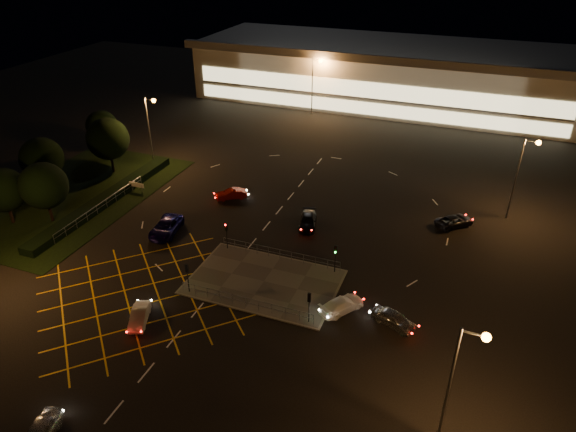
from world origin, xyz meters
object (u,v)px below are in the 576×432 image
(signal_sw, at_px, (187,272))
(car_east_grey, at_px, (455,221))
(car_approach_white, at_px, (342,305))
(signal_ne, at_px, (336,253))
(car_left_blue, at_px, (166,227))
(car_far_dkgrey, at_px, (308,221))
(signal_se, at_px, (309,302))
(signal_nw, at_px, (226,230))
(car_right_silver, at_px, (394,319))
(car_queue_white, at_px, (139,316))
(car_circ_red, at_px, (231,194))

(signal_sw, height_order, car_east_grey, signal_sw)
(car_approach_white, bearing_deg, signal_ne, -33.38)
(car_left_blue, xyz_separation_m, car_far_dkgrey, (14.44, 7.24, -0.11))
(signal_se, relative_size, signal_nw, 1.00)
(signal_se, bearing_deg, signal_sw, 0.00)
(car_left_blue, height_order, car_approach_white, car_left_blue)
(signal_ne, height_order, car_right_silver, signal_ne)
(car_right_silver, bearing_deg, signal_ne, 71.49)
(car_left_blue, bearing_deg, car_east_grey, 13.58)
(signal_ne, relative_size, car_queue_white, 0.83)
(signal_se, bearing_deg, signal_nw, -33.65)
(signal_se, height_order, signal_nw, same)
(car_approach_white, bearing_deg, car_right_silver, -149.25)
(signal_sw, relative_size, car_right_silver, 0.79)
(car_approach_white, bearing_deg, car_far_dkgrey, -25.40)
(car_left_blue, bearing_deg, car_right_silver, -22.92)
(car_circ_red, bearing_deg, signal_sw, -20.87)
(signal_nw, height_order, car_right_silver, signal_nw)
(car_queue_white, bearing_deg, signal_sw, 46.59)
(signal_nw, bearing_deg, car_far_dkgrey, 50.21)
(signal_se, xyz_separation_m, car_queue_white, (-13.94, -5.16, -1.74))
(signal_ne, bearing_deg, car_right_silver, -38.69)
(car_queue_white, bearing_deg, car_east_grey, 25.18)
(signal_nw, xyz_separation_m, car_circ_red, (-4.84, 10.70, -1.73))
(signal_sw, height_order, car_queue_white, signal_sw)
(signal_nw, xyz_separation_m, car_queue_white, (-1.94, -13.14, -1.74))
(signal_nw, relative_size, car_far_dkgrey, 0.69)
(signal_ne, relative_size, car_right_silver, 0.79)
(car_left_blue, relative_size, car_right_silver, 1.38)
(signal_ne, distance_m, car_left_blue, 20.04)
(car_approach_white, bearing_deg, car_queue_white, 59.79)
(car_circ_red, distance_m, car_east_grey, 27.37)
(car_queue_white, distance_m, car_circ_red, 24.02)
(car_far_dkgrey, relative_size, car_right_silver, 1.13)
(car_queue_white, relative_size, car_circ_red, 0.98)
(signal_sw, relative_size, car_circ_red, 0.81)
(car_queue_white, bearing_deg, signal_ne, 20.50)
(car_east_grey, bearing_deg, car_left_blue, 69.51)
(signal_nw, xyz_separation_m, car_right_silver, (18.98, -5.59, -1.69))
(signal_sw, distance_m, signal_nw, 7.99)
(car_queue_white, bearing_deg, car_far_dkgrey, 45.27)
(car_far_dkgrey, bearing_deg, car_east_grey, 6.79)
(signal_nw, bearing_deg, signal_se, -33.65)
(car_queue_white, xyz_separation_m, car_east_grey, (24.28, 26.98, 0.02))
(signal_ne, height_order, car_queue_white, signal_ne)
(signal_se, distance_m, car_left_blue, 21.76)
(signal_ne, bearing_deg, car_east_grey, 53.21)
(car_queue_white, bearing_deg, car_circ_red, 74.12)
(signal_sw, bearing_deg, car_far_dkgrey, -112.33)
(car_queue_white, distance_m, car_left_blue, 14.94)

